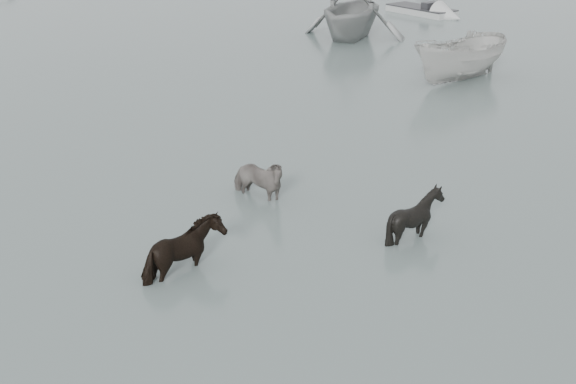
{
  "coord_description": "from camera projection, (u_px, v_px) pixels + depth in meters",
  "views": [
    {
      "loc": [
        4.32,
        -12.48,
        7.24
      ],
      "look_at": [
        0.27,
        1.17,
        1.0
      ],
      "focal_mm": 45.0,
      "sensor_mm": 36.0,
      "label": 1
    }
  ],
  "objects": [
    {
      "name": "rowboat_trail",
      "position": [
        352.0,
        6.0,
        34.65
      ],
      "size": [
        5.62,
        6.35,
        3.11
      ],
      "primitive_type": "imported",
      "rotation": [
        0.0,
        0.0,
        3.05
      ],
      "color": "gray",
      "rests_on": "ground"
    },
    {
      "name": "pony_black",
      "position": [
        416.0,
        208.0,
        15.53
      ],
      "size": [
        1.43,
        1.31,
        1.4
      ],
      "primitive_type": "imported",
      "rotation": [
        0.0,
        0.0,
        1.72
      ],
      "color": "black",
      "rests_on": "ground"
    },
    {
      "name": "boat_small",
      "position": [
        461.0,
        57.0,
        27.48
      ],
      "size": [
        4.27,
        5.09,
        1.89
      ],
      "primitive_type": "imported",
      "rotation": [
        0.0,
        0.0,
        -0.6
      ],
      "color": "#B9B8B4",
      "rests_on": "ground"
    },
    {
      "name": "ground",
      "position": [
        260.0,
        256.0,
        14.99
      ],
      "size": [
        140.0,
        140.0,
        0.0
      ],
      "primitive_type": "plane",
      "color": "#495754",
      "rests_on": "ground"
    },
    {
      "name": "pony_pinto",
      "position": [
        257.0,
        172.0,
        17.41
      ],
      "size": [
        1.79,
        1.18,
        1.39
      ],
      "primitive_type": "imported",
      "rotation": [
        0.0,
        0.0,
        1.29
      ],
      "color": "black",
      "rests_on": "ground"
    },
    {
      "name": "skiff_mid",
      "position": [
        421.0,
        7.0,
        41.39
      ],
      "size": [
        5.6,
        4.62,
        0.75
      ],
      "primitive_type": null,
      "rotation": [
        0.0,
        0.0,
        -0.62
      ],
      "color": "#ACAFAC",
      "rests_on": "ground"
    },
    {
      "name": "pony_dark",
      "position": [
        185.0,
        240.0,
        14.05
      ],
      "size": [
        1.31,
        1.52,
        1.49
      ],
      "primitive_type": "imported",
      "rotation": [
        0.0,
        0.0,
        1.54
      ],
      "color": "black",
      "rests_on": "ground"
    }
  ]
}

